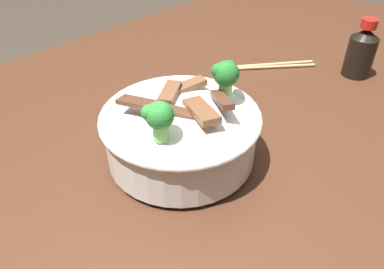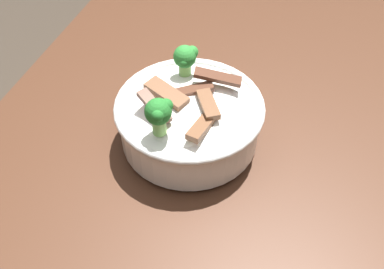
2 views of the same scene
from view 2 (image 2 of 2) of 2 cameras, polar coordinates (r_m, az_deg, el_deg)
The scene contains 1 object.
rice_bowl at distance 0.66m, azimuth -0.39°, elevation 2.42°, with size 0.23×0.23×0.14m.
Camera 2 is at (0.30, 0.06, 1.32)m, focal length 40.63 mm.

